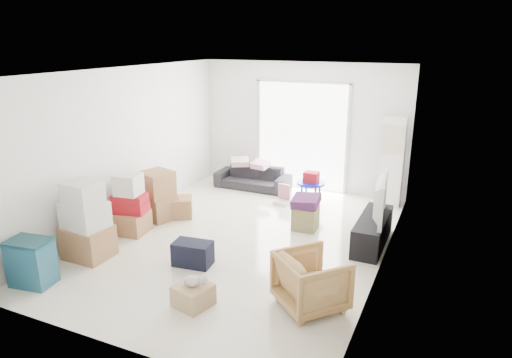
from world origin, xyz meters
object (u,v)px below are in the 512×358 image
at_px(armchair, 312,279).
at_px(ottoman, 305,218).
at_px(ac_tower, 392,162).
at_px(wood_crate, 193,295).
at_px(television, 374,213).
at_px(kids_table, 311,181).
at_px(sofa, 253,174).
at_px(tv_console, 372,231).
at_px(storage_bins, 31,262).

bearing_deg(armchair, ottoman, -28.41).
distance_m(ac_tower, wood_crate, 4.97).
relative_size(television, wood_crate, 2.87).
xyz_separation_m(ac_tower, kids_table, (-1.39, -0.67, -0.38)).
bearing_deg(kids_table, sofa, 160.79).
relative_size(ac_tower, tv_console, 1.26).
bearing_deg(storage_bins, wood_crate, 11.26).
relative_size(storage_bins, ottoman, 1.59).
relative_size(ac_tower, armchair, 2.29).
bearing_deg(kids_table, ac_tower, 25.61).
relative_size(sofa, storage_bins, 2.55).
relative_size(ac_tower, storage_bins, 2.73).
bearing_deg(wood_crate, tv_console, 57.77).
bearing_deg(wood_crate, ottoman, 79.72).
distance_m(tv_console, ottoman, 1.18).
bearing_deg(ac_tower, armchair, -94.22).
relative_size(ac_tower, sofa, 1.07).
bearing_deg(storage_bins, ac_tower, 52.81).
xyz_separation_m(tv_console, armchair, (-0.35, -2.10, 0.15)).
relative_size(armchair, wood_crate, 1.88).
distance_m(ac_tower, sofa, 2.93).
xyz_separation_m(ac_tower, wood_crate, (-1.63, -4.63, -0.74)).
distance_m(armchair, storage_bins, 3.69).
bearing_deg(wood_crate, kids_table, 86.57).
bearing_deg(television, armchair, 164.37).
distance_m(tv_console, storage_bins, 4.99).
distance_m(armchair, wood_crate, 1.47).
bearing_deg(armchair, ac_tower, -52.59).
xyz_separation_m(tv_console, television, (0.00, 0.00, 0.31)).
distance_m(television, kids_table, 1.94).
xyz_separation_m(ac_tower, armchair, (-0.30, -4.06, -0.49)).
distance_m(television, wood_crate, 3.18).
bearing_deg(ottoman, television, -7.64).
relative_size(sofa, kids_table, 2.39).
bearing_deg(ottoman, kids_table, 103.46).
relative_size(ac_tower, ottoman, 4.35).
height_order(sofa, kids_table, kids_table).
height_order(storage_bins, kids_table, kids_table).
distance_m(ac_tower, ottoman, 2.23).
relative_size(television, storage_bins, 1.82).
bearing_deg(sofa, ottoman, -43.70).
bearing_deg(ottoman, tv_console, -7.64).
distance_m(ac_tower, kids_table, 1.59).
relative_size(tv_console, armchair, 1.81).
relative_size(tv_console, wood_crate, 3.40).
height_order(tv_console, storage_bins, storage_bins).
bearing_deg(tv_console, ottoman, 172.36).
distance_m(tv_console, sofa, 3.45).
bearing_deg(kids_table, armchair, -72.18).
height_order(tv_console, armchair, armchair).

